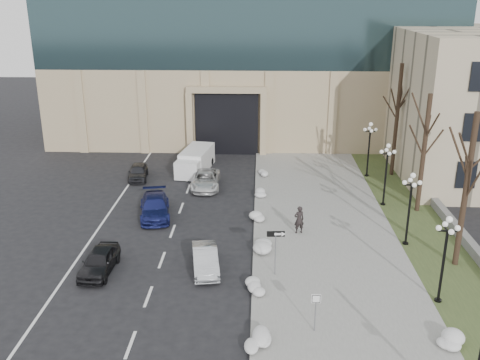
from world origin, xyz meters
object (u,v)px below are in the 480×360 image
object	(u,v)px
car_a	(99,261)
box_truck	(195,161)
one_way_sign	(279,239)
car_e	(138,172)
keep_sign	(316,305)
lamppost_a	(445,248)
pedestrian	(299,220)
lamppost_b	(410,199)
car_d	(206,180)
car_b	(205,260)
lamppost_d	(369,142)
car_c	(155,207)
lamppost_c	(387,166)

from	to	relation	value
car_a	box_truck	xyz separation A→B (m)	(3.28, 18.11, 0.24)
one_way_sign	car_e	bearing A→B (deg)	121.54
one_way_sign	keep_sign	distance (m)	5.45
box_truck	lamppost_a	xyz separation A→B (m)	(14.75, -20.60, 2.16)
pedestrian	lamppost_b	xyz separation A→B (m)	(6.53, -1.34, 2.03)
lamppost_a	box_truck	bearing A→B (deg)	125.60
car_e	pedestrian	distance (m)	16.51
car_d	car_e	bearing A→B (deg)	160.25
car_e	lamppost_a	bearing A→B (deg)	-51.08
car_b	lamppost_d	world-z (taller)	lamppost_d
car_a	one_way_sign	distance (m)	10.12
car_b	car_e	bearing A→B (deg)	105.92
car_d	lamppost_d	xyz separation A→B (m)	(13.44, 3.08, 2.41)
car_b	one_way_sign	bearing A→B (deg)	-17.08
car_c	car_d	distance (m)	6.66
box_truck	car_d	bearing A→B (deg)	-63.36
keep_sign	lamppost_d	distance (m)	23.29
box_truck	keep_sign	bearing A→B (deg)	-61.35
box_truck	keep_sign	size ratio (longest dim) A/B	3.01
car_d	keep_sign	bearing A→B (deg)	-72.17
one_way_sign	box_truck	bearing A→B (deg)	106.47
pedestrian	lamppost_d	distance (m)	13.52
pedestrian	box_truck	world-z (taller)	pedestrian
car_e	pedestrian	world-z (taller)	pedestrian
lamppost_d	one_way_sign	bearing A→B (deg)	-115.13
car_a	lamppost_d	xyz separation A→B (m)	(18.03, 17.02, 2.40)
pedestrian	keep_sign	bearing A→B (deg)	72.78
keep_sign	lamppost_c	size ratio (longest dim) A/B	0.43
car_e	keep_sign	distance (m)	24.70
keep_sign	lamppost_c	distance (m)	17.17
car_b	lamppost_b	xyz separation A→B (m)	(12.11, 3.56, 2.42)
pedestrian	lamppost_b	distance (m)	6.97
car_d	lamppost_d	distance (m)	13.99
car_c	one_way_sign	world-z (taller)	one_way_sign
box_truck	lamppost_b	world-z (taller)	lamppost_b
car_b	keep_sign	size ratio (longest dim) A/B	1.92
pedestrian	car_e	bearing A→B (deg)	-56.72
lamppost_b	car_c	bearing A→B (deg)	166.43
car_b	lamppost_a	distance (m)	12.70
car_a	lamppost_b	bearing A→B (deg)	14.43
car_a	lamppost_b	size ratio (longest dim) A/B	0.83
car_b	car_d	size ratio (longest dim) A/B	0.83
car_b	lamppost_b	distance (m)	12.86
car_d	lamppost_a	bearing A→B (deg)	-52.70
car_c	car_e	distance (m)	8.35
keep_sign	lamppost_a	distance (m)	7.25
car_b	car_d	distance (m)	13.54
box_truck	lamppost_b	distance (m)	20.51
car_b	lamppost_d	xyz separation A→B (m)	(12.11, 16.56, 2.42)
box_truck	pedestrian	bearing A→B (deg)	-47.99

